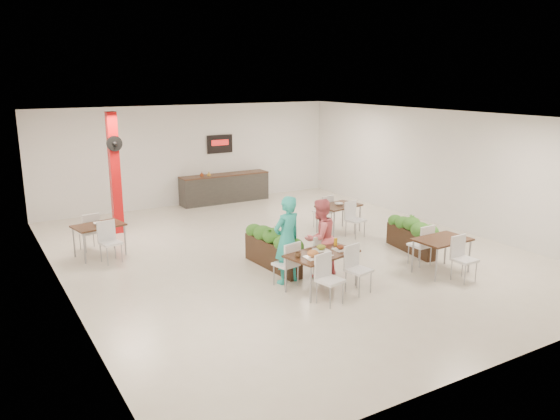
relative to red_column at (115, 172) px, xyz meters
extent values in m
plane|color=beige|center=(3.00, -3.79, -1.64)|extent=(12.00, 12.00, 0.00)
cube|color=white|center=(3.00, 2.21, -0.04)|extent=(10.00, 0.10, 3.20)
cube|color=white|center=(3.00, -9.79, -0.04)|extent=(10.00, 0.10, 3.20)
cube|color=white|center=(-2.00, -3.79, -0.04)|extent=(0.10, 12.00, 3.20)
cube|color=white|center=(8.00, -3.79, -0.04)|extent=(0.10, 12.00, 3.20)
cube|color=white|center=(3.00, -3.79, 1.56)|extent=(10.00, 12.00, 0.04)
cube|color=#B40C0D|center=(0.00, 0.01, -0.04)|extent=(0.25, 0.25, 3.20)
cylinder|color=black|center=(0.00, -0.17, 0.76)|extent=(0.40, 0.06, 0.40)
sphere|color=black|center=(0.00, -0.21, 0.76)|extent=(0.12, 0.12, 0.12)
cube|color=#2A2825|center=(4.00, 1.86, -1.19)|extent=(3.00, 0.60, 0.90)
cube|color=black|center=(4.00, 1.86, -0.72)|extent=(3.00, 0.62, 0.04)
cube|color=black|center=(4.00, 2.17, 0.26)|extent=(0.90, 0.04, 0.60)
cube|color=red|center=(4.00, 2.14, 0.31)|extent=(0.60, 0.02, 0.18)
imported|color=#963C19|center=(3.20, 1.86, -0.61)|extent=(0.09, 0.09, 0.19)
imported|color=gold|center=(3.45, 1.86, -0.62)|extent=(0.13, 0.13, 0.17)
cube|color=black|center=(2.37, -6.08, -0.91)|extent=(1.53, 1.06, 0.04)
cylinder|color=gray|center=(1.81, -6.54, -1.29)|extent=(0.04, 0.04, 0.71)
cylinder|color=gray|center=(3.07, -6.29, -1.29)|extent=(0.04, 0.04, 0.71)
cylinder|color=gray|center=(1.68, -5.87, -1.29)|extent=(0.04, 0.04, 0.71)
cylinder|color=gray|center=(2.93, -5.63, -1.29)|extent=(0.04, 0.04, 0.71)
cube|color=white|center=(1.86, -5.57, -1.19)|extent=(0.49, 0.49, 0.05)
cube|color=white|center=(1.90, -5.76, -0.94)|extent=(0.42, 0.12, 0.45)
cylinder|color=gray|center=(2.00, -5.37, -1.43)|extent=(0.02, 0.02, 0.43)
cylinder|color=gray|center=(1.66, -5.44, -1.43)|extent=(0.02, 0.02, 0.43)
cylinder|color=gray|center=(2.06, -5.71, -1.43)|extent=(0.02, 0.02, 0.43)
cylinder|color=gray|center=(1.73, -5.77, -1.43)|extent=(0.02, 0.02, 0.43)
cube|color=white|center=(2.65, -5.42, -1.19)|extent=(0.49, 0.49, 0.05)
cube|color=white|center=(2.69, -5.60, -0.94)|extent=(0.42, 0.12, 0.45)
cylinder|color=gray|center=(2.78, -5.22, -1.43)|extent=(0.02, 0.02, 0.43)
cylinder|color=gray|center=(2.45, -5.28, -1.43)|extent=(0.02, 0.02, 0.43)
cylinder|color=gray|center=(2.85, -5.55, -1.43)|extent=(0.02, 0.02, 0.43)
cylinder|color=gray|center=(2.51, -5.62, -1.43)|extent=(0.02, 0.02, 0.43)
cube|color=white|center=(2.10, -6.75, -1.19)|extent=(0.49, 0.49, 0.05)
cube|color=white|center=(2.06, -6.56, -0.94)|extent=(0.42, 0.12, 0.45)
cylinder|color=gray|center=(1.96, -6.95, -1.43)|extent=(0.02, 0.02, 0.43)
cylinder|color=gray|center=(2.30, -6.88, -1.43)|extent=(0.02, 0.02, 0.43)
cylinder|color=gray|center=(1.90, -6.62, -1.43)|extent=(0.02, 0.02, 0.43)
cylinder|color=gray|center=(2.23, -6.55, -1.43)|extent=(0.02, 0.02, 0.43)
cube|color=white|center=(2.88, -6.60, -1.19)|extent=(0.49, 0.49, 0.05)
cube|color=white|center=(2.84, -6.41, -0.94)|extent=(0.42, 0.12, 0.45)
cylinder|color=gray|center=(2.75, -6.79, -1.43)|extent=(0.02, 0.02, 0.43)
cylinder|color=gray|center=(3.08, -6.73, -1.43)|extent=(0.02, 0.02, 0.43)
cylinder|color=gray|center=(2.68, -6.46, -1.43)|extent=(0.02, 0.02, 0.43)
cylinder|color=gray|center=(3.01, -6.40, -1.43)|extent=(0.02, 0.02, 0.43)
cube|color=white|center=(2.05, -6.25, -0.89)|extent=(0.35, 0.35, 0.01)
ellipsoid|color=brown|center=(2.05, -6.25, -0.81)|extent=(0.22, 0.22, 0.13)
cube|color=white|center=(2.45, -5.95, -0.89)|extent=(0.31, 0.31, 0.01)
ellipsoid|color=gold|center=(2.45, -5.95, -0.82)|extent=(0.18, 0.18, 0.11)
cube|color=white|center=(2.79, -6.12, -0.89)|extent=(0.31, 0.31, 0.01)
ellipsoid|color=#4F1C0F|center=(2.79, -6.12, -0.83)|extent=(0.16, 0.16, 0.10)
cube|color=white|center=(2.36, -6.27, -0.89)|extent=(0.21, 0.21, 0.01)
ellipsoid|color=white|center=(2.36, -6.27, -0.84)|extent=(0.12, 0.12, 0.07)
cylinder|color=gold|center=(2.88, -5.83, -0.82)|extent=(0.07, 0.07, 0.15)
imported|color=#513723|center=(1.81, -6.09, -0.84)|extent=(0.12, 0.12, 0.10)
imported|color=teal|center=(1.97, -5.43, -0.74)|extent=(0.73, 0.55, 1.80)
imported|color=#FB6F7A|center=(2.77, -5.43, -0.82)|extent=(0.90, 0.76, 1.64)
cube|color=black|center=(2.14, -4.55, -1.34)|extent=(0.42, 1.82, 0.60)
ellipsoid|color=#225719|center=(2.19, -5.30, -0.92)|extent=(0.40, 0.40, 0.32)
ellipsoid|color=#225719|center=(2.17, -4.93, -0.92)|extent=(0.40, 0.40, 0.32)
ellipsoid|color=#225719|center=(2.14, -4.55, -0.92)|extent=(0.40, 0.40, 0.32)
ellipsoid|color=#225719|center=(2.12, -4.17, -0.92)|extent=(0.40, 0.40, 0.32)
ellipsoid|color=#225719|center=(2.09, -3.80, -0.92)|extent=(0.40, 0.40, 0.32)
imported|color=#225719|center=(2.14, -4.55, -0.84)|extent=(0.35, 0.31, 0.39)
cube|color=black|center=(5.55, -5.23, -1.37)|extent=(0.49, 1.66, 0.55)
ellipsoid|color=#225719|center=(5.47, -5.89, -0.98)|extent=(0.40, 0.40, 0.32)
ellipsoid|color=#225719|center=(5.51, -5.56, -0.98)|extent=(0.40, 0.40, 0.32)
ellipsoid|color=#225719|center=(5.55, -5.23, -0.98)|extent=(0.40, 0.40, 0.32)
ellipsoid|color=#225719|center=(5.60, -4.90, -0.98)|extent=(0.40, 0.40, 0.32)
ellipsoid|color=#225719|center=(5.64, -4.57, -0.98)|extent=(0.40, 0.40, 0.32)
imported|color=#225719|center=(5.55, -5.23, -0.92)|extent=(0.20, 0.20, 0.35)
cube|color=black|center=(-0.89, -1.77, -0.91)|extent=(1.20, 0.92, 0.04)
cylinder|color=gray|center=(-1.31, -2.16, -1.29)|extent=(0.04, 0.04, 0.71)
cylinder|color=gray|center=(-0.36, -1.98, -1.29)|extent=(0.04, 0.04, 0.71)
cylinder|color=gray|center=(-1.42, -1.57, -1.29)|extent=(0.04, 0.04, 0.71)
cylinder|color=gray|center=(-0.47, -1.39, -1.29)|extent=(0.04, 0.04, 0.71)
cube|color=white|center=(-1.00, -1.18, -1.19)|extent=(0.49, 0.49, 0.05)
cube|color=white|center=(-0.97, -1.37, -0.94)|extent=(0.42, 0.12, 0.45)
cylinder|color=gray|center=(-0.87, -0.98, -1.43)|extent=(0.02, 0.02, 0.43)
cylinder|color=gray|center=(-1.20, -1.05, -1.43)|extent=(0.02, 0.02, 0.43)
cylinder|color=gray|center=(-0.80, -1.32, -1.43)|extent=(0.02, 0.02, 0.43)
cylinder|color=gray|center=(-1.14, -1.38, -1.43)|extent=(0.02, 0.02, 0.43)
cube|color=white|center=(-0.78, -2.36, -1.19)|extent=(0.49, 0.49, 0.05)
cube|color=white|center=(-0.81, -2.18, -0.94)|extent=(0.42, 0.12, 0.45)
cylinder|color=gray|center=(-0.91, -2.56, -1.43)|extent=(0.02, 0.02, 0.43)
cylinder|color=gray|center=(-0.58, -2.50, -1.43)|extent=(0.02, 0.02, 0.43)
cylinder|color=gray|center=(-0.98, -2.23, -1.43)|extent=(0.02, 0.02, 0.43)
cylinder|color=gray|center=(-0.64, -2.16, -1.43)|extent=(0.02, 0.02, 0.43)
imported|color=white|center=(-0.89, -1.77, -0.87)|extent=(0.22, 0.22, 0.05)
cube|color=black|center=(5.08, -3.00, -0.91)|extent=(1.23, 0.93, 0.04)
cylinder|color=gray|center=(4.64, -3.39, -1.29)|extent=(0.04, 0.04, 0.71)
cylinder|color=gray|center=(5.62, -3.22, -1.29)|extent=(0.04, 0.04, 0.71)
cylinder|color=gray|center=(4.53, -2.77, -1.29)|extent=(0.04, 0.04, 0.71)
cylinder|color=gray|center=(5.51, -2.60, -1.29)|extent=(0.04, 0.04, 0.71)
cube|color=white|center=(4.97, -2.41, -1.19)|extent=(0.49, 0.49, 0.05)
cube|color=white|center=(5.01, -2.59, -0.94)|extent=(0.42, 0.11, 0.45)
cylinder|color=gray|center=(5.11, -2.21, -1.43)|extent=(0.02, 0.02, 0.43)
cylinder|color=gray|center=(4.78, -2.27, -1.43)|extent=(0.02, 0.02, 0.43)
cylinder|color=gray|center=(5.17, -2.54, -1.43)|extent=(0.02, 0.02, 0.43)
cylinder|color=gray|center=(4.83, -2.60, -1.43)|extent=(0.02, 0.02, 0.43)
cube|color=white|center=(5.18, -3.59, -1.19)|extent=(0.49, 0.49, 0.05)
cube|color=white|center=(5.15, -3.40, -0.94)|extent=(0.42, 0.11, 0.45)
cylinder|color=gray|center=(5.04, -3.78, -1.43)|extent=(0.02, 0.02, 0.43)
cylinder|color=gray|center=(5.37, -3.73, -1.43)|extent=(0.02, 0.02, 0.43)
cylinder|color=gray|center=(4.98, -3.45, -1.43)|extent=(0.02, 0.02, 0.43)
cylinder|color=gray|center=(5.32, -3.39, -1.43)|extent=(0.02, 0.02, 0.43)
imported|color=white|center=(5.08, -3.00, -0.87)|extent=(0.22, 0.22, 0.05)
cube|color=black|center=(5.10, -6.61, -0.91)|extent=(1.18, 0.81, 0.04)
cylinder|color=gray|center=(4.60, -6.95, -1.29)|extent=(0.04, 0.04, 0.71)
cylinder|color=gray|center=(5.62, -6.91, -1.29)|extent=(0.04, 0.04, 0.71)
cylinder|color=gray|center=(4.57, -6.31, -1.29)|extent=(0.04, 0.04, 0.71)
cylinder|color=gray|center=(5.60, -6.27, -1.29)|extent=(0.04, 0.04, 0.71)
cube|color=white|center=(5.07, -6.01, -1.19)|extent=(0.44, 0.44, 0.05)
cube|color=white|center=(5.08, -6.20, -0.94)|extent=(0.42, 0.06, 0.45)
cylinder|color=gray|center=(5.24, -5.83, -1.43)|extent=(0.02, 0.02, 0.43)
cylinder|color=gray|center=(4.90, -5.84, -1.43)|extent=(0.02, 0.02, 0.43)
cylinder|color=gray|center=(5.25, -6.17, -1.43)|extent=(0.02, 0.02, 0.43)
cylinder|color=gray|center=(4.91, -6.18, -1.43)|extent=(0.02, 0.02, 0.43)
cube|color=white|center=(5.12, -7.21, -1.19)|extent=(0.44, 0.44, 0.05)
cube|color=white|center=(5.11, -7.02, -0.94)|extent=(0.42, 0.06, 0.45)
cylinder|color=gray|center=(4.96, -7.38, -1.43)|extent=(0.02, 0.02, 0.43)
cylinder|color=gray|center=(5.30, -7.37, -1.43)|extent=(0.02, 0.02, 0.43)
cylinder|color=gray|center=(4.94, -7.04, -1.43)|extent=(0.02, 0.02, 0.43)
cylinder|color=gray|center=(5.28, -7.03, -1.43)|extent=(0.02, 0.02, 0.43)
camera|label=1|loc=(-3.46, -14.33, 2.43)|focal=35.00mm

